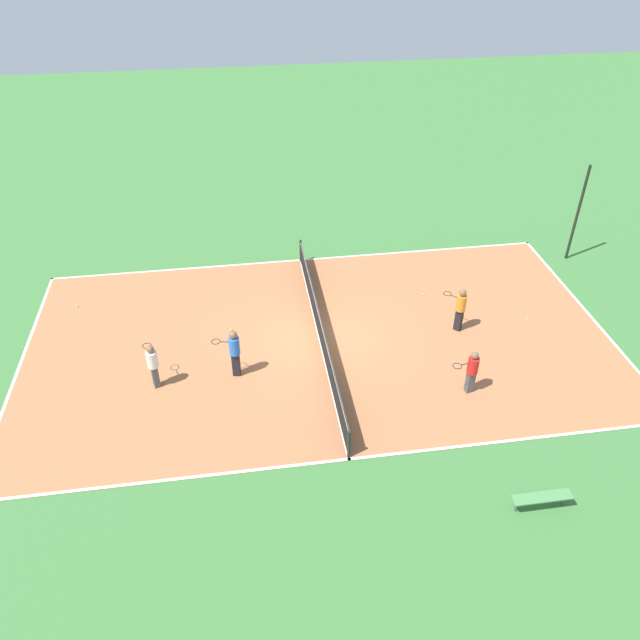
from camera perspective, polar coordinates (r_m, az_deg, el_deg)
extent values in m
plane|color=#3D7538|center=(22.99, 0.00, -1.82)|extent=(80.00, 80.00, 0.00)
cube|color=#AD6B42|center=(22.98, 0.00, -1.80)|extent=(11.75, 21.31, 0.02)
cube|color=white|center=(27.77, -1.78, 5.51)|extent=(0.10, 21.31, 0.00)
cube|color=white|center=(18.76, 2.69, -12.59)|extent=(0.10, 21.31, 0.00)
cube|color=white|center=(24.15, -25.81, -3.87)|extent=(11.75, 0.10, 0.00)
cube|color=white|center=(26.40, 23.41, 0.45)|extent=(11.75, 0.10, 0.00)
cube|color=white|center=(22.97, 0.00, -1.78)|extent=(11.75, 0.10, 0.00)
cylinder|color=black|center=(27.43, -1.77, 6.34)|extent=(0.10, 0.10, 1.04)
cylinder|color=black|center=(18.45, 2.68, -11.29)|extent=(0.10, 0.10, 1.04)
cube|color=black|center=(22.67, 0.00, -0.79)|extent=(11.45, 0.03, 0.99)
cube|color=white|center=(22.40, 0.00, 0.16)|extent=(11.45, 0.04, 0.06)
cube|color=#4C8C4C|center=(18.34, 19.65, -15.01)|extent=(0.36, 1.65, 0.04)
cylinder|color=#4C4C51|center=(18.25, 17.54, -15.87)|extent=(0.08, 0.08, 0.41)
cylinder|color=#4C4C51|center=(18.79, 21.41, -15.03)|extent=(0.08, 0.08, 0.41)
cube|color=#4C4C51|center=(21.14, 13.56, -5.49)|extent=(0.24, 0.29, 0.81)
cylinder|color=red|center=(20.70, 13.82, -4.05)|extent=(0.42, 0.42, 0.57)
sphere|color=brown|center=(20.44, 13.98, -3.17)|extent=(0.24, 0.24, 0.24)
cylinder|color=#262626|center=(20.46, 13.11, -3.95)|extent=(0.08, 0.28, 0.03)
torus|color=black|center=(20.33, 12.44, -4.13)|extent=(0.36, 0.36, 0.02)
cube|color=#4C4C51|center=(21.44, -14.81, -4.98)|extent=(0.30, 0.27, 0.84)
cylinder|color=white|center=(20.99, -15.11, -3.50)|extent=(0.45, 0.45, 0.59)
sphere|color=brown|center=(20.74, -15.28, -2.60)|extent=(0.25, 0.25, 0.25)
cylinder|color=#262626|center=(21.16, -15.38, -2.70)|extent=(0.28, 0.12, 0.03)
torus|color=black|center=(21.38, -15.56, -2.28)|extent=(0.38, 0.38, 0.02)
cube|color=black|center=(21.34, -7.68, -4.01)|extent=(0.25, 0.29, 0.92)
cylinder|color=blue|center=(20.85, -7.85, -2.37)|extent=(0.42, 0.42, 0.64)
sphere|color=brown|center=(20.58, -7.95, -1.36)|extent=(0.28, 0.28, 0.28)
cylinder|color=#262626|center=(20.81, -8.75, -1.99)|extent=(0.08, 0.28, 0.03)
torus|color=black|center=(20.87, -9.51, -1.96)|extent=(0.36, 0.36, 0.02)
cube|color=black|center=(23.77, 12.56, 0.03)|extent=(0.32, 0.32, 0.89)
cylinder|color=orange|center=(23.35, 12.79, 1.52)|extent=(0.51, 0.51, 0.62)
sphere|color=brown|center=(23.11, 12.93, 2.43)|extent=(0.27, 0.27, 0.27)
cylinder|color=#262626|center=(23.37, 12.16, 2.12)|extent=(0.23, 0.21, 0.03)
torus|color=black|center=(23.47, 11.57, 2.37)|extent=(0.43, 0.43, 0.02)
sphere|color=#CCE033|center=(26.48, -21.32, 1.22)|extent=(0.07, 0.07, 0.07)
sphere|color=#CCE033|center=(25.69, 9.44, 2.31)|extent=(0.07, 0.07, 0.07)
sphere|color=#CCE033|center=(23.61, -8.13, -0.90)|extent=(0.07, 0.07, 0.07)
sphere|color=#CCE033|center=(25.22, 18.42, 0.08)|extent=(0.07, 0.07, 0.07)
cylinder|color=black|center=(29.08, 22.49, 8.97)|extent=(0.12, 0.12, 4.35)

